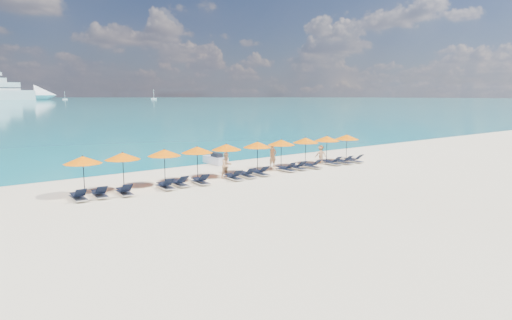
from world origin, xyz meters
TOP-DOWN VIEW (x-y plane):
  - ground at (0.00, 0.00)m, footprint 1400.00×1400.00m
  - sailboat_near at (111.36, 532.35)m, footprint 5.37×1.79m
  - sailboat_far at (211.71, 502.28)m, footprint 6.84×2.28m
  - jetski at (0.83, 9.59)m, footprint 0.95×2.51m
  - beachgoer_a at (3.41, 5.36)m, footprint 0.70×0.47m
  - beachgoer_b at (-1.74, 3.99)m, footprint 0.88×0.55m
  - beachgoer_c at (7.93, 4.66)m, footprint 1.06×0.78m
  - umbrella_0 at (-10.89, 4.52)m, footprint 2.10×2.10m
  - umbrella_1 at (-8.60, 4.67)m, footprint 2.10×2.10m
  - umbrella_2 at (-5.98, 4.59)m, footprint 2.10×2.10m
  - umbrella_3 at (-3.62, 4.63)m, footprint 2.10×2.10m
  - umbrella_4 at (-1.28, 4.71)m, footprint 2.10×2.10m
  - umbrella_5 at (1.31, 4.56)m, footprint 2.10×2.10m
  - umbrella_6 at (3.67, 4.68)m, footprint 2.10×2.10m
  - umbrella_7 at (6.21, 4.66)m, footprint 2.10×2.10m
  - umbrella_8 at (8.55, 4.58)m, footprint 2.10×2.10m
  - umbrella_9 at (10.85, 4.46)m, footprint 2.10×2.10m
  - lounger_0 at (-11.50, 3.52)m, footprint 0.65×1.71m
  - lounger_1 at (-10.38, 3.52)m, footprint 0.73×1.74m
  - lounger_2 at (-9.09, 3.22)m, footprint 0.76×1.75m
  - lounger_3 at (-6.59, 3.27)m, footprint 0.73×1.74m
  - lounger_4 at (-5.57, 3.50)m, footprint 0.65×1.71m
  - lounger_5 at (-4.21, 3.24)m, footprint 0.71×1.73m
  - lounger_6 at (-1.76, 3.15)m, footprint 0.75×1.74m
  - lounger_7 at (-0.60, 3.26)m, footprint 0.77×1.75m
  - lounger_8 at (0.61, 3.35)m, footprint 0.67×1.72m
  - lounger_9 at (3.10, 3.43)m, footprint 0.66×1.71m
  - lounger_10 at (4.27, 3.47)m, footprint 0.75×1.74m
  - lounger_11 at (5.57, 3.26)m, footprint 0.73×1.74m
  - lounger_12 at (7.99, 3.43)m, footprint 0.65×1.71m
  - lounger_13 at (9.10, 3.24)m, footprint 0.69×1.72m
  - lounger_14 at (10.37, 3.21)m, footprint 0.74×1.74m

SIDE VIEW (x-z plane):
  - ground at x=0.00m, z-range 0.00..0.00m
  - lounger_0 at x=-11.50m, z-range -0.09..0.56m
  - lounger_1 at x=-10.38m, z-range -0.09..0.56m
  - lounger_2 at x=-9.09m, z-range -0.09..0.56m
  - lounger_3 at x=-6.59m, z-range -0.09..0.56m
  - lounger_4 at x=-5.57m, z-range -0.09..0.56m
  - lounger_5 at x=-4.21m, z-range -0.09..0.56m
  - lounger_6 at x=-1.76m, z-range -0.09..0.56m
  - lounger_7 at x=-0.60m, z-range -0.09..0.56m
  - lounger_8 at x=0.61m, z-range -0.09..0.56m
  - lounger_9 at x=3.10m, z-range -0.09..0.56m
  - lounger_10 at x=4.27m, z-range -0.09..0.56m
  - lounger_11 at x=5.57m, z-range -0.09..0.56m
  - lounger_12 at x=7.99m, z-range -0.09..0.56m
  - lounger_13 at x=9.10m, z-range -0.09..0.56m
  - lounger_14 at x=10.37m, z-range -0.09..0.56m
  - jetski at x=0.83m, z-range -0.08..0.81m
  - beachgoer_c at x=7.93m, z-range 0.00..1.49m
  - beachgoer_b at x=-1.74m, z-range 0.00..1.74m
  - beachgoer_a at x=3.41m, z-range 0.00..1.87m
  - sailboat_near at x=111.36m, z-range -3.91..5.93m
  - sailboat_far at x=211.71m, z-range -4.98..7.55m
  - umbrella_0 at x=-10.89m, z-range 0.88..3.16m
  - umbrella_1 at x=-8.60m, z-range 0.88..3.16m
  - umbrella_2 at x=-5.98m, z-range 0.88..3.16m
  - umbrella_3 at x=-3.62m, z-range 0.88..3.16m
  - umbrella_4 at x=-1.28m, z-range 0.88..3.16m
  - umbrella_5 at x=1.31m, z-range 0.88..3.16m
  - umbrella_6 at x=3.67m, z-range 0.88..3.16m
  - umbrella_7 at x=6.21m, z-range 0.88..3.16m
  - umbrella_8 at x=8.55m, z-range 0.88..3.16m
  - umbrella_9 at x=10.85m, z-range 0.88..3.16m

